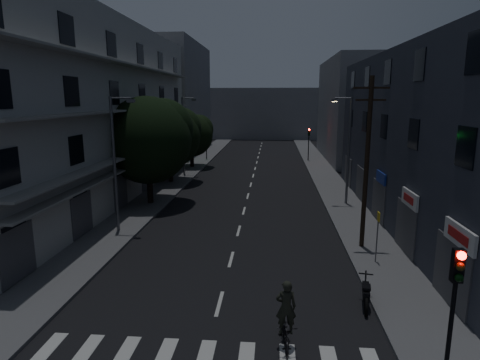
# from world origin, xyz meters

# --- Properties ---
(ground) EXTENTS (160.00, 160.00, 0.00)m
(ground) POSITION_xyz_m (0.00, 25.00, 0.00)
(ground) COLOR black
(ground) RESTS_ON ground
(sidewalk_left) EXTENTS (3.00, 90.00, 0.15)m
(sidewalk_left) POSITION_xyz_m (-7.50, 25.00, 0.07)
(sidewalk_left) COLOR #565659
(sidewalk_left) RESTS_ON ground
(sidewalk_right) EXTENTS (3.00, 90.00, 0.15)m
(sidewalk_right) POSITION_xyz_m (7.50, 25.00, 0.07)
(sidewalk_right) COLOR #565659
(sidewalk_right) RESTS_ON ground
(lane_markings) EXTENTS (0.15, 60.50, 0.01)m
(lane_markings) POSITION_xyz_m (0.00, 31.25, 0.01)
(lane_markings) COLOR beige
(lane_markings) RESTS_ON ground
(building_left) EXTENTS (7.00, 36.00, 14.00)m
(building_left) POSITION_xyz_m (-11.98, 18.00, 6.99)
(building_left) COLOR #AAAAA5
(building_left) RESTS_ON ground
(building_right) EXTENTS (6.19, 28.00, 11.00)m
(building_right) POSITION_xyz_m (11.99, 14.00, 5.50)
(building_right) COLOR #2B2E3A
(building_right) RESTS_ON ground
(building_far_left) EXTENTS (6.00, 20.00, 16.00)m
(building_far_left) POSITION_xyz_m (-12.00, 48.00, 8.00)
(building_far_left) COLOR slate
(building_far_left) RESTS_ON ground
(building_far_right) EXTENTS (6.00, 20.00, 13.00)m
(building_far_right) POSITION_xyz_m (12.00, 42.00, 6.50)
(building_far_right) COLOR slate
(building_far_right) RESTS_ON ground
(building_far_end) EXTENTS (24.00, 8.00, 10.00)m
(building_far_end) POSITION_xyz_m (0.00, 70.00, 5.00)
(building_far_end) COLOR slate
(building_far_end) RESTS_ON ground
(tree_near) EXTENTS (6.55, 6.55, 8.08)m
(tree_near) POSITION_xyz_m (-7.26, 16.81, 5.20)
(tree_near) COLOR black
(tree_near) RESTS_ON sidewalk_left
(tree_mid) EXTENTS (5.87, 5.87, 7.23)m
(tree_mid) POSITION_xyz_m (-7.70, 24.81, 4.66)
(tree_mid) COLOR black
(tree_mid) RESTS_ON sidewalk_left
(tree_far) EXTENTS (4.99, 4.99, 6.17)m
(tree_far) POSITION_xyz_m (-7.39, 33.49, 4.01)
(tree_far) COLOR black
(tree_far) RESTS_ON sidewalk_left
(traffic_signal_near) EXTENTS (0.28, 0.37, 4.10)m
(traffic_signal_near) POSITION_xyz_m (6.83, -2.48, 3.10)
(traffic_signal_near) COLOR black
(traffic_signal_near) RESTS_ON sidewalk_right
(traffic_signal_far_right) EXTENTS (0.28, 0.37, 4.10)m
(traffic_signal_far_right) POSITION_xyz_m (6.60, 39.38, 3.10)
(traffic_signal_far_right) COLOR black
(traffic_signal_far_right) RESTS_ON sidewalk_right
(traffic_signal_far_left) EXTENTS (0.28, 0.37, 4.10)m
(traffic_signal_far_left) POSITION_xyz_m (-6.70, 39.43, 3.10)
(traffic_signal_far_left) COLOR black
(traffic_signal_far_left) RESTS_ON sidewalk_left
(street_lamp_left_near) EXTENTS (1.51, 0.25, 8.00)m
(street_lamp_left_near) POSITION_xyz_m (-7.18, 10.12, 4.60)
(street_lamp_left_near) COLOR #5C5D64
(street_lamp_left_near) RESTS_ON sidewalk_left
(street_lamp_right) EXTENTS (1.51, 0.25, 8.00)m
(street_lamp_right) POSITION_xyz_m (7.55, 17.70, 4.60)
(street_lamp_right) COLOR slate
(street_lamp_right) RESTS_ON sidewalk_right
(street_lamp_left_far) EXTENTS (1.51, 0.25, 8.00)m
(street_lamp_left_far) POSITION_xyz_m (-7.18, 28.53, 4.60)
(street_lamp_left_far) COLOR #585B5F
(street_lamp_left_far) RESTS_ON sidewalk_left
(utility_pole) EXTENTS (1.80, 0.24, 9.00)m
(utility_pole) POSITION_xyz_m (6.92, 8.58, 4.87)
(utility_pole) COLOR black
(utility_pole) RESTS_ON sidewalk_right
(bus_stop_sign) EXTENTS (0.06, 0.35, 2.52)m
(bus_stop_sign) POSITION_xyz_m (7.15, 6.44, 1.89)
(bus_stop_sign) COLOR #595B60
(bus_stop_sign) RESTS_ON sidewalk_right
(motorcycle) EXTENTS (0.62, 1.95, 1.26)m
(motorcycle) POSITION_xyz_m (5.74, 2.24, 0.50)
(motorcycle) COLOR black
(motorcycle) RESTS_ON ground
(cyclist) EXTENTS (0.78, 1.88, 2.33)m
(cyclist) POSITION_xyz_m (2.54, -0.60, 0.78)
(cyclist) COLOR black
(cyclist) RESTS_ON ground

